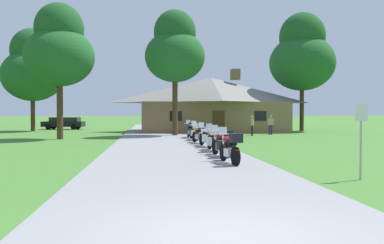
% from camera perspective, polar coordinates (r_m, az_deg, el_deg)
% --- Properties ---
extents(ground_plane, '(500.00, 500.00, 0.00)m').
position_cam_1_polar(ground_plane, '(25.92, -3.76, -2.89)').
color(ground_plane, '#42752D').
extents(asphalt_driveway, '(6.40, 80.00, 0.06)m').
position_cam_1_polar(asphalt_driveway, '(23.92, -3.56, -3.16)').
color(asphalt_driveway, gray).
rests_on(asphalt_driveway, ground).
extents(motorcycle_red_nearest_to_camera, '(0.72, 2.08, 1.30)m').
position_cam_1_polar(motorcycle_red_nearest_to_camera, '(14.49, 5.53, -3.74)').
color(motorcycle_red_nearest_to_camera, black).
rests_on(motorcycle_red_nearest_to_camera, asphalt_driveway).
extents(motorcycle_red_second_in_row, '(0.94, 2.07, 1.30)m').
position_cam_1_polar(motorcycle_red_second_in_row, '(16.79, 4.41, -3.08)').
color(motorcycle_red_second_in_row, black).
rests_on(motorcycle_red_second_in_row, asphalt_driveway).
extents(motorcycle_orange_third_in_row, '(0.73, 2.08, 1.30)m').
position_cam_1_polar(motorcycle_orange_third_in_row, '(19.20, 3.01, -2.53)').
color(motorcycle_orange_third_in_row, black).
rests_on(motorcycle_orange_third_in_row, asphalt_driveway).
extents(motorcycle_white_fourth_in_row, '(0.96, 2.07, 1.30)m').
position_cam_1_polar(motorcycle_white_fourth_in_row, '(21.62, 2.17, -2.10)').
color(motorcycle_white_fourth_in_row, black).
rests_on(motorcycle_white_fourth_in_row, asphalt_driveway).
extents(motorcycle_orange_fifth_in_row, '(0.85, 2.06, 1.30)m').
position_cam_1_polar(motorcycle_orange_fifth_in_row, '(24.19, 1.02, -1.72)').
color(motorcycle_orange_fifth_in_row, black).
rests_on(motorcycle_orange_fifth_in_row, asphalt_driveway).
extents(motorcycle_yellow_sixth_in_row, '(0.73, 2.08, 1.30)m').
position_cam_1_polar(motorcycle_yellow_sixth_in_row, '(26.89, 0.50, -1.44)').
color(motorcycle_yellow_sixth_in_row, black).
rests_on(motorcycle_yellow_sixth_in_row, asphalt_driveway).
extents(motorcycle_blue_farthest_in_row, '(0.66, 2.08, 1.30)m').
position_cam_1_polar(motorcycle_blue_farthest_in_row, '(29.41, -0.28, -1.18)').
color(motorcycle_blue_farthest_in_row, black).
rests_on(motorcycle_blue_farthest_in_row, asphalt_driveway).
extents(stone_lodge, '(14.87, 9.44, 6.42)m').
position_cam_1_polar(stone_lodge, '(40.85, 2.76, 2.63)').
color(stone_lodge, brown).
rests_on(stone_lodge, ground).
extents(bystander_tan_shirt_near_lodge, '(0.51, 0.34, 1.69)m').
position_cam_1_polar(bystander_tan_shirt_near_lodge, '(35.24, 11.23, -0.26)').
color(bystander_tan_shirt_near_lodge, navy).
rests_on(bystander_tan_shirt_near_lodge, ground).
extents(bystander_tan_shirt_beside_signpost, '(0.33, 0.52, 1.69)m').
position_cam_1_polar(bystander_tan_shirt_beside_signpost, '(33.44, 8.62, -0.33)').
color(bystander_tan_shirt_beside_signpost, black).
rests_on(bystander_tan_shirt_beside_signpost, ground).
extents(metal_signpost_roadside, '(0.36, 0.06, 2.14)m').
position_cam_1_polar(metal_signpost_roadside, '(12.17, 23.08, -1.34)').
color(metal_signpost_roadside, '#9EA0A5').
rests_on(metal_signpost_roadside, ground).
extents(tree_left_far, '(6.25, 6.25, 10.62)m').
position_cam_1_polar(tree_left_far, '(44.51, -21.92, 7.17)').
color(tree_left_far, '#422D19').
rests_on(tree_left_far, ground).
extents(tree_right_of_lodge, '(6.80, 6.80, 12.40)m').
position_cam_1_polar(tree_right_of_lodge, '(43.68, 15.52, 9.21)').
color(tree_right_of_lodge, '#422D19').
rests_on(tree_right_of_lodge, ground).
extents(tree_left_near, '(4.98, 4.98, 9.80)m').
position_cam_1_polar(tree_left_near, '(30.57, -18.49, 9.93)').
color(tree_left_near, '#422D19').
rests_on(tree_left_near, ground).
extents(tree_by_lodge_front, '(4.95, 4.95, 10.37)m').
position_cam_1_polar(tree_by_lodge_front, '(33.23, -2.47, 10.32)').
color(tree_by_lodge_front, '#422D19').
rests_on(tree_by_lodge_front, ground).
extents(parked_black_suv_far_left, '(4.77, 2.32, 1.40)m').
position_cam_1_polar(parked_black_suv_far_left, '(48.09, -17.90, -0.09)').
color(parked_black_suv_far_left, black).
rests_on(parked_black_suv_far_left, ground).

